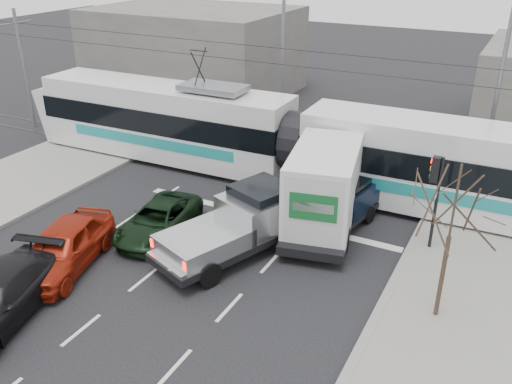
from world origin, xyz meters
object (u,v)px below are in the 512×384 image
at_px(bare_tree, 454,209).
at_px(silver_pickup, 245,221).
at_px(street_lamp_near, 496,75).
at_px(street_lamp_far, 280,46).
at_px(tram, 297,143).
at_px(traffic_signal, 435,183).
at_px(box_truck, 326,186).
at_px(green_car, 159,220).
at_px(red_car, 64,247).
at_px(navy_pickup, 339,207).

xyz_separation_m(bare_tree, silver_pickup, (-7.17, 0.89, -2.62)).
height_order(street_lamp_near, street_lamp_far, same).
height_order(street_lamp_near, silver_pickup, street_lamp_near).
bearing_deg(tram, street_lamp_far, 120.48).
bearing_deg(silver_pickup, traffic_signal, 47.76).
bearing_deg(box_truck, street_lamp_far, 112.56).
bearing_deg(green_car, red_car, -121.00).
height_order(box_truck, red_car, box_truck).
xyz_separation_m(bare_tree, traffic_signal, (-1.13, 4.00, -1.05)).
distance_m(box_truck, red_car, 10.05).
height_order(bare_tree, navy_pickup, bare_tree).
relative_size(street_lamp_near, green_car, 2.01).
bearing_deg(tram, silver_pickup, -84.97).
height_order(tram, red_car, tram).
bearing_deg(red_car, traffic_signal, 17.34).
distance_m(traffic_signal, navy_pickup, 3.93).
relative_size(street_lamp_far, navy_pickup, 1.89).
relative_size(box_truck, navy_pickup, 1.54).
bearing_deg(navy_pickup, bare_tree, -31.41).
bearing_deg(street_lamp_near, box_truck, -123.44).
distance_m(tram, red_car, 11.29).
distance_m(street_lamp_far, navy_pickup, 12.60).
relative_size(street_lamp_near, red_car, 1.85).
bearing_deg(tram, bare_tree, -43.79).
distance_m(street_lamp_near, navy_pickup, 9.60).
relative_size(street_lamp_near, tram, 0.32).
relative_size(navy_pickup, green_car, 1.07).
distance_m(bare_tree, street_lamp_far, 17.97).
distance_m(bare_tree, green_car, 11.19).
height_order(street_lamp_far, green_car, street_lamp_far).
relative_size(bare_tree, tram, 0.18).
bearing_deg(tram, navy_pickup, -45.78).
distance_m(traffic_signal, street_lamp_near, 7.91).
bearing_deg(bare_tree, silver_pickup, 172.90).
xyz_separation_m(bare_tree, box_truck, (-5.23, 4.01, -2.07)).
height_order(navy_pickup, red_car, navy_pickup).
relative_size(street_lamp_far, red_car, 1.85).
bearing_deg(traffic_signal, box_truck, 179.79).
height_order(bare_tree, traffic_signal, bare_tree).
xyz_separation_m(bare_tree, street_lamp_far, (-11.79, 13.50, 1.32)).
xyz_separation_m(bare_tree, red_car, (-12.22, -3.15, -2.96)).
distance_m(street_lamp_near, tram, 9.24).
relative_size(traffic_signal, street_lamp_near, 0.40).
bearing_deg(traffic_signal, navy_pickup, 179.76).
bearing_deg(navy_pickup, red_car, -127.14).
height_order(street_lamp_near, box_truck, street_lamp_near).
xyz_separation_m(bare_tree, tram, (-7.87, 7.20, -1.73)).
bearing_deg(red_car, silver_pickup, 23.23).
xyz_separation_m(tram, red_car, (-4.34, -10.35, -1.23)).
relative_size(bare_tree, box_truck, 0.68).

